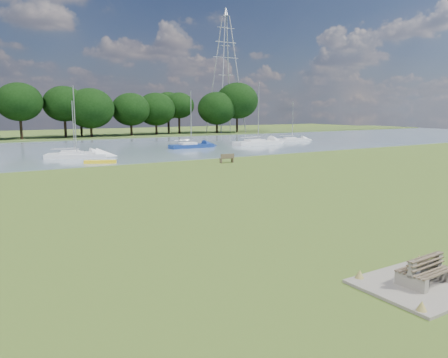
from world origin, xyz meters
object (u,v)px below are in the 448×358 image
sailboat_1 (74,153)px  sailboat_5 (258,141)px  pylon (226,55)px  sailboat_0 (191,145)px  sailboat_2 (292,139)px  kayak (100,162)px  sailboat_4 (76,154)px  bench_pair (425,271)px  riverbank_bench (227,158)px

sailboat_1 → sailboat_5: 29.89m
pylon → sailboat_0: (-27.43, -34.21, -18.16)m
pylon → sailboat_2: pylon is taller
sailboat_1 → pylon: bearing=40.6°
sailboat_0 → sailboat_2: size_ratio=1.17×
kayak → sailboat_4: bearing=122.0°
kayak → sailboat_2: bearing=44.4°
bench_pair → sailboat_1: bearing=87.7°
kayak → sailboat_5: (29.03, 11.39, 0.35)m
sailboat_4 → sailboat_2: bearing=35.0°
pylon → sailboat_1: bearing=-140.5°
bench_pair → pylon: pylon is taller
riverbank_bench → sailboat_4: size_ratio=0.20×
sailboat_2 → sailboat_1: bearing=-153.2°
bench_pair → sailboat_4: (-0.73, 45.00, -0.01)m
sailboat_2 → sailboat_0: bearing=-154.1°
sailboat_2 → sailboat_4: bearing=-150.6°
pylon → sailboat_5: pylon is taller
sailboat_4 → sailboat_5: size_ratio=0.85×
kayak → sailboat_4: 6.87m
sailboat_5 → sailboat_1: bearing=-177.5°
sailboat_1 → riverbank_bench: bearing=-49.0°
sailboat_4 → sailboat_0: bearing=39.1°
sailboat_0 → sailboat_2: (22.00, 2.86, -0.08)m
kayak → sailboat_5: sailboat_5 is taller
kayak → sailboat_5: 31.19m
kayak → bench_pair: bearing=-66.3°
sailboat_0 → sailboat_1: 17.85m
bench_pair → kayak: bench_pair is taller
pylon → sailboat_4: pylon is taller
sailboat_0 → sailboat_2: bearing=5.6°
kayak → sailboat_0: sailboat_0 is taller
bench_pair → sailboat_0: bearing=68.1°
riverbank_bench → sailboat_2: bearing=42.3°
riverbank_bench → pylon: 64.11m
riverbank_bench → sailboat_4: (-12.89, 13.26, -0.02)m
sailboat_1 → sailboat_4: size_ratio=0.80×
sailboat_2 → sailboat_4: size_ratio=0.85×
riverbank_bench → sailboat_0: (4.94, 18.05, 0.05)m
bench_pair → pylon: bearing=59.1°
riverbank_bench → sailboat_4: 18.49m
sailboat_0 → sailboat_5: 12.16m
sailboat_0 → sailboat_5: (12.16, -0.20, 0.02)m
sailboat_4 → sailboat_5: 30.33m
pylon → sailboat_5: size_ratio=2.95×
pylon → sailboat_2: (-5.42, -31.35, -18.23)m
bench_pair → sailboat_5: size_ratio=0.19×
sailboat_4 → bench_pair: bearing=-65.0°
pylon → sailboat_2: bearing=-99.8°
riverbank_bench → sailboat_5: sailboat_5 is taller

